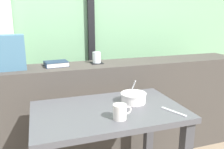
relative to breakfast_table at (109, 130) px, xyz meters
The scene contains 11 objects.
outdoor_backdrop 1.52m from the breakfast_table, 87.22° to the left, with size 4.80×0.08×2.80m, color #7AAD7F.
window_divider_post 1.42m from the breakfast_table, 81.18° to the left, with size 0.07×0.05×2.60m, color black.
dark_console_ledge 0.61m from the breakfast_table, 83.95° to the left, with size 2.80×0.34×0.89m, color #423D38.
breakfast_table is the anchor object (origin of this frame).
coaster_square 0.69m from the breakfast_table, 81.80° to the left, with size 0.10×0.10×0.01m, color black.
juice_glass 0.71m from the breakfast_table, 81.80° to the left, with size 0.07×0.07×0.09m.
closed_book 0.74m from the breakfast_table, 112.21° to the left, with size 0.20×0.17×0.04m.
throw_pillow 0.97m from the breakfast_table, 137.20° to the left, with size 0.32×0.14×0.26m, color #426B84.
soup_bowl 0.26m from the breakfast_table, 15.57° to the left, with size 0.17×0.17×0.16m.
fork_utensil 0.42m from the breakfast_table, 25.35° to the right, with size 0.02×0.17×0.01m, color silver.
ceramic_mug 0.24m from the breakfast_table, 82.89° to the right, with size 0.11×0.08×0.08m.
Camera 1 is at (-0.46, -1.30, 1.29)m, focal length 36.92 mm.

